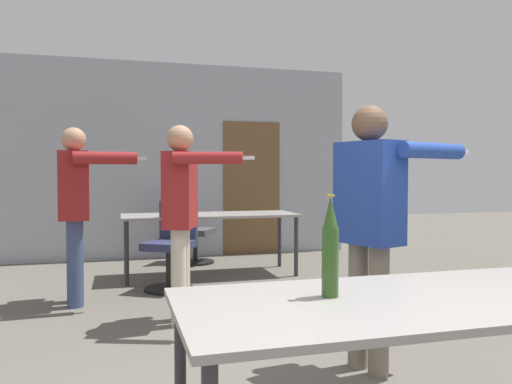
# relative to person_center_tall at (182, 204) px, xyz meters

# --- Properties ---
(back_wall) EXTENTS (5.25, 0.12, 2.89)m
(back_wall) POSITION_rel_person_center_tall_xyz_m (0.42, 3.38, 0.43)
(back_wall) COLOR #A3A8B2
(back_wall) RESTS_ON ground_plane
(conference_table_near) EXTENTS (1.88, 0.84, 0.76)m
(conference_table_near) POSITION_rel_person_center_tall_xyz_m (0.62, -2.40, -0.31)
(conference_table_near) COLOR gray
(conference_table_near) RESTS_ON ground_plane
(conference_table_far) EXTENTS (2.12, 0.77, 0.76)m
(conference_table_far) POSITION_rel_person_center_tall_xyz_m (0.57, 1.86, -0.31)
(conference_table_far) COLOR gray
(conference_table_far) RESTS_ON ground_plane
(person_center_tall) EXTENTS (0.70, 0.74, 1.65)m
(person_center_tall) POSITION_rel_person_center_tall_xyz_m (0.00, 0.00, 0.00)
(person_center_tall) COLOR beige
(person_center_tall) RESTS_ON ground_plane
(person_near_casual) EXTENTS (0.81, 0.71, 1.69)m
(person_near_casual) POSITION_rel_person_center_tall_xyz_m (-0.90, 0.86, 0.00)
(person_near_casual) COLOR #3D4C75
(person_near_casual) RESTS_ON ground_plane
(person_far_watching) EXTENTS (0.87, 0.57, 1.67)m
(person_far_watching) POSITION_rel_person_center_tall_xyz_m (1.02, -1.34, 0.01)
(person_far_watching) COLOR slate
(person_far_watching) RESTS_ON ground_plane
(office_chair_far_left) EXTENTS (0.68, 0.65, 0.90)m
(office_chair_far_left) POSITION_rel_person_center_tall_xyz_m (0.45, 2.79, -0.59)
(office_chair_far_left) COLOR black
(office_chair_far_left) RESTS_ON ground_plane
(office_chair_near_pushed) EXTENTS (0.65, 0.68, 0.94)m
(office_chair_near_pushed) POSITION_rel_person_center_tall_xyz_m (0.04, 1.28, -0.56)
(office_chair_near_pushed) COLOR black
(office_chair_near_pushed) RESTS_ON ground_plane
(beer_bottle) EXTENTS (0.07, 0.07, 0.41)m
(beer_bottle) POSITION_rel_person_center_tall_xyz_m (0.31, -2.32, -0.05)
(beer_bottle) COLOR #2D511E
(beer_bottle) RESTS_ON conference_table_near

